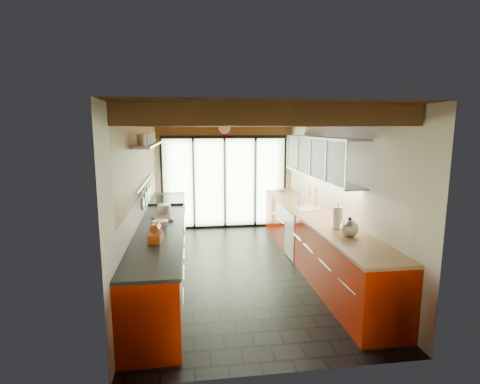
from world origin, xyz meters
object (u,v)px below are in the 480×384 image
Objects in this scene: stand_mixer at (156,234)px; kettle at (349,227)px; bowl at (282,190)px; paper_towel at (338,218)px; soap_bottle at (301,199)px.

stand_mixer is 2.54m from kettle.
stand_mixer is 4.33m from bowl.
paper_towel is at bearing 90.00° from kettle.
kettle reaches higher than soap_bottle.
soap_bottle is 1.44m from bowl.
kettle is 1.58× the size of soap_bottle.
kettle is at bearing -90.00° from soap_bottle.
bowl is (2.54, 3.50, -0.07)m from stand_mixer.
stand_mixer is at bearing -173.35° from paper_towel.
stand_mixer reaches higher than bowl.
bowl is (-0.00, 3.61, -0.10)m from kettle.
soap_bottle is (-0.00, 2.17, -0.02)m from kettle.
kettle is 3.61m from bowl.
kettle is 2.17m from soap_bottle.
kettle reaches higher than stand_mixer.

